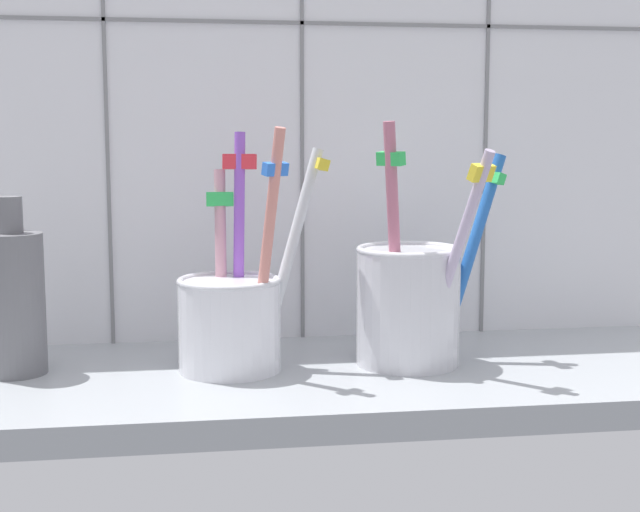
% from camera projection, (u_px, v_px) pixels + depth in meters
% --- Properties ---
extents(counter_slab, '(0.64, 0.22, 0.02)m').
position_uv_depth(counter_slab, '(321.00, 382.00, 0.67)').
color(counter_slab, '#9EA3A8').
rests_on(counter_slab, ground).
extents(tile_wall_back, '(0.64, 0.02, 0.45)m').
position_uv_depth(tile_wall_back, '(300.00, 97.00, 0.76)').
color(tile_wall_back, white).
rests_on(tile_wall_back, ground).
extents(toothbrush_cup_left, '(0.11, 0.08, 0.18)m').
position_uv_depth(toothbrush_cup_left, '(232.00, 314.00, 0.66)').
color(toothbrush_cup_left, white).
rests_on(toothbrush_cup_left, counter_slab).
extents(toothbrush_cup_right, '(0.12, 0.11, 0.18)m').
position_uv_depth(toothbrush_cup_right, '(410.00, 300.00, 0.68)').
color(toothbrush_cup_right, silver).
rests_on(toothbrush_cup_right, counter_slab).
extents(ceramic_vase, '(0.05, 0.05, 0.13)m').
position_uv_depth(ceramic_vase, '(13.00, 300.00, 0.65)').
color(ceramic_vase, slate).
rests_on(ceramic_vase, counter_slab).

